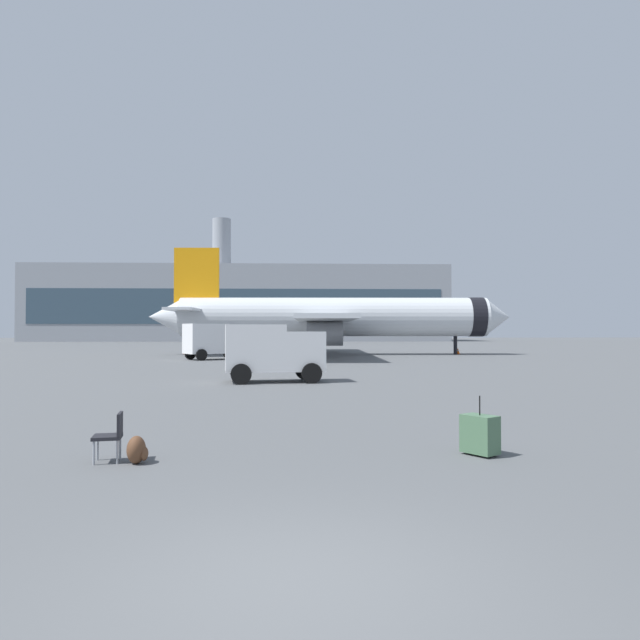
{
  "coord_description": "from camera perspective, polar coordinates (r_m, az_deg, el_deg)",
  "views": [
    {
      "loc": [
        -0.01,
        -5.39,
        2.3
      ],
      "look_at": [
        1.46,
        30.94,
        3.0
      ],
      "focal_mm": 32.57,
      "sensor_mm": 36.0,
      "label": 1
    }
  ],
  "objects": [
    {
      "name": "airplane_at_gate",
      "position": [
        57.08,
        1.13,
        0.26
      ],
      "size": [
        35.69,
        32.13,
        10.5
      ],
      "color": "silver",
      "rests_on": "ground"
    },
    {
      "name": "ground_plane",
      "position": [
        5.86,
        -2.28,
        -24.23
      ],
      "size": [
        400.0,
        400.0,
        0.0
      ],
      "primitive_type": "plane",
      "color": "#515456"
    },
    {
      "name": "safety_cone_mid",
      "position": [
        60.58,
        -13.1,
        -2.92
      ],
      "size": [
        0.44,
        0.44,
        0.71
      ],
      "color": "#F2590C",
      "rests_on": "ground"
    },
    {
      "name": "gate_chair",
      "position": [
        11.03,
        -19.76,
        -10.45
      ],
      "size": [
        0.55,
        0.55,
        0.86
      ],
      "color": "black",
      "rests_on": "ground"
    },
    {
      "name": "terminal_building",
      "position": [
        140.16,
        -7.73,
        1.53
      ],
      "size": [
        95.4,
        23.59,
        29.23
      ],
      "color": "gray",
      "rests_on": "ground"
    },
    {
      "name": "safety_cone_near",
      "position": [
        40.12,
        -1.09,
        -3.93
      ],
      "size": [
        0.44,
        0.44,
        0.66
      ],
      "color": "#F2590C",
      "rests_on": "ground"
    },
    {
      "name": "rolling_suitcase",
      "position": [
        11.35,
        15.43,
        -10.75
      ],
      "size": [
        0.69,
        0.75,
        1.1
      ],
      "color": "#476B4C",
      "rests_on": "ground"
    },
    {
      "name": "safety_cone_far",
      "position": [
        60.14,
        13.4,
        -2.98
      ],
      "size": [
        0.44,
        0.44,
        0.61
      ],
      "color": "#F2590C",
      "rests_on": "ground"
    },
    {
      "name": "cargo_van",
      "position": [
        26.35,
        -4.64,
        -2.95
      ],
      "size": [
        4.63,
        2.83,
        2.6
      ],
      "color": "white",
      "rests_on": "ground"
    },
    {
      "name": "service_truck",
      "position": [
        47.93,
        -10.33,
        -1.91
      ],
      "size": [
        5.23,
        4.42,
        2.9
      ],
      "color": "white",
      "rests_on": "ground"
    },
    {
      "name": "traveller_backpack",
      "position": [
        10.79,
        -17.52,
        -12.1
      ],
      "size": [
        0.36,
        0.4,
        0.48
      ],
      "color": "brown",
      "rests_on": "ground"
    }
  ]
}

